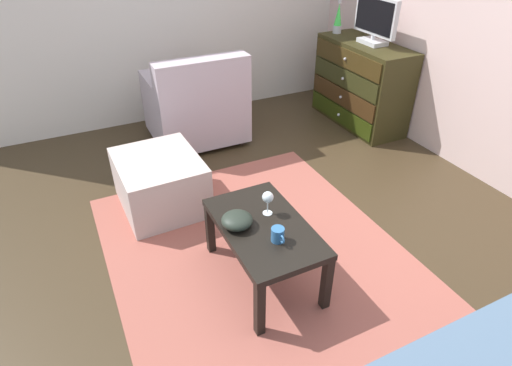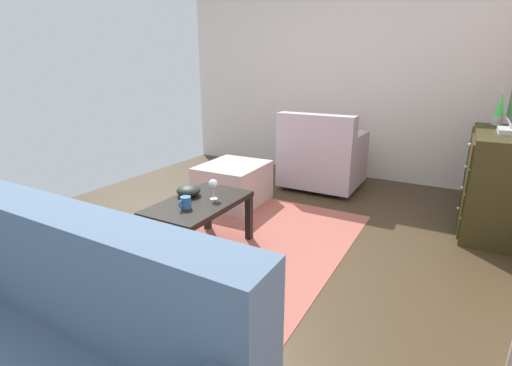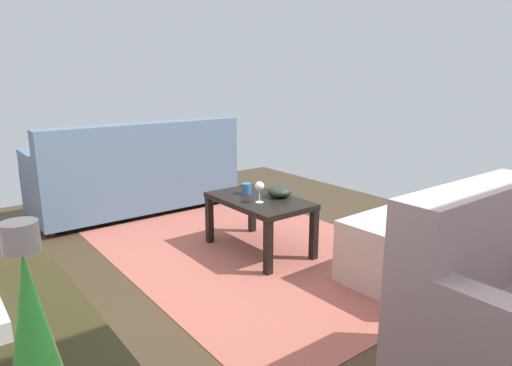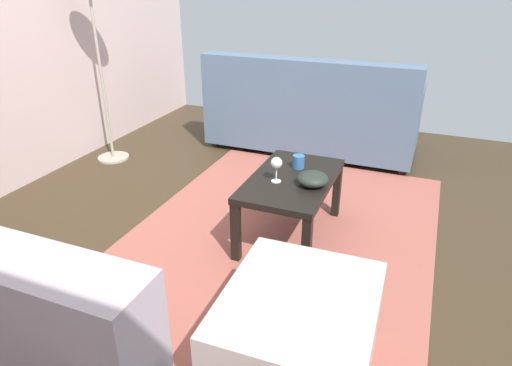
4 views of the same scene
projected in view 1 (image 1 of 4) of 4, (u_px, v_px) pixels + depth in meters
ground_plane at (279, 244)px, 3.02m from camera, size 5.48×4.54×0.05m
area_rug at (267, 268)px, 2.78m from camera, size 2.60×1.90×0.01m
dresser at (361, 84)px, 4.45m from camera, size 1.11×0.49×0.86m
tv at (375, 20)px, 4.06m from camera, size 0.56×0.18×0.44m
lava_lamp at (338, 19)px, 4.46m from camera, size 0.09×0.09×0.33m
coffee_table at (264, 233)px, 2.53m from camera, size 0.81×0.49×0.42m
wine_glass at (268, 198)px, 2.53m from camera, size 0.07×0.07×0.16m
mug at (278, 235)px, 2.36m from camera, size 0.11×0.08×0.09m
bowl_decorative at (237, 220)px, 2.47m from camera, size 0.19×0.19×0.08m
armchair at (197, 106)px, 4.12m from camera, size 0.80×0.86×0.90m
ottoman at (160, 183)px, 3.27m from camera, size 0.72×0.62×0.42m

